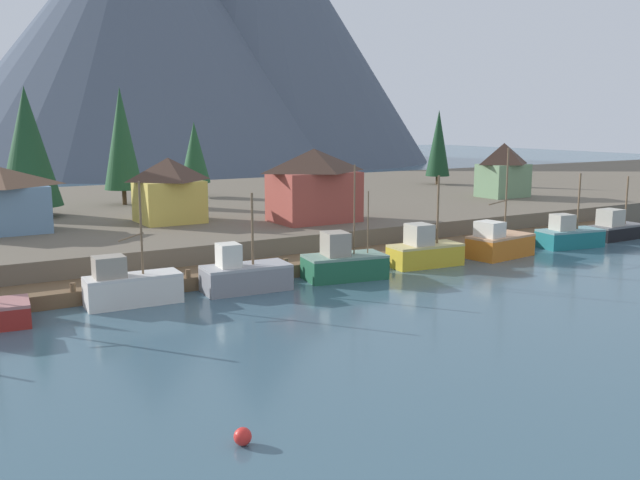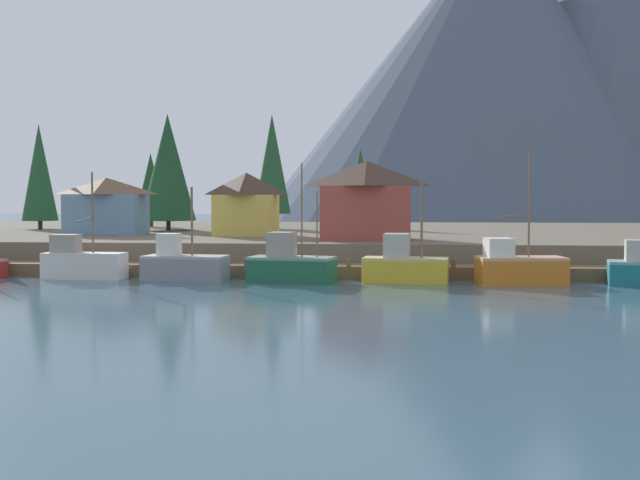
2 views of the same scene
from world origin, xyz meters
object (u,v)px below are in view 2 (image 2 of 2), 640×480
object	(u,v)px
conifer_near_left	(168,167)
fishing_boat_white	(82,262)
fishing_boat_grey	(184,265)
house_red	(367,200)
conifer_mid_right	(272,164)
fishing_boat_orange	(518,267)
fishing_boat_green	(290,265)
house_blue	(106,205)
conifer_back_right	(39,172)
conifer_near_right	(360,181)
fishing_boat_yellow	(404,265)
house_yellow	(246,203)
conifer_centre	(151,183)

from	to	relation	value
conifer_near_left	fishing_boat_white	bearing A→B (deg)	-87.05
fishing_boat_white	fishing_boat_grey	distance (m)	8.18
house_red	conifer_mid_right	size ratio (longest dim) A/B	0.61
fishing_boat_grey	fishing_boat_orange	world-z (taller)	fishing_boat_orange
fishing_boat_grey	fishing_boat_green	distance (m)	8.25
fishing_boat_white	house_blue	distance (m)	21.27
conifer_back_right	conifer_near_right	bearing A→B (deg)	10.72
fishing_boat_grey	conifer_back_right	world-z (taller)	conifer_back_right
conifer_near_left	conifer_near_right	distance (m)	23.00
conifer_back_right	fishing_boat_grey	bearing A→B (deg)	-51.45
fishing_boat_yellow	house_yellow	bearing A→B (deg)	133.44
fishing_boat_white	fishing_boat_yellow	xyz separation A→B (m)	(24.88, -0.33, 0.01)
house_blue	conifer_back_right	xyz separation A→B (m)	(-12.18, 11.59, 3.68)
fishing_boat_yellow	fishing_boat_grey	bearing A→B (deg)	-175.01
fishing_boat_green	conifer_mid_right	xyz separation A→B (m)	(-7.05, 35.92, 8.85)
fishing_boat_white	fishing_boat_green	size ratio (longest dim) A/B	0.93
fishing_boat_white	house_blue	bearing A→B (deg)	106.75
fishing_boat_grey	conifer_near_right	distance (m)	41.37
conifer_back_right	house_yellow	bearing A→B (deg)	-25.37
fishing_boat_green	conifer_centre	xyz separation A→B (m)	(-23.19, 41.06, 6.72)
fishing_boat_green	fishing_boat_grey	bearing A→B (deg)	-173.50
fishing_boat_green	fishing_boat_orange	bearing A→B (deg)	9.62
house_yellow	conifer_centre	bearing A→B (deg)	127.28
house_red	conifer_near_right	world-z (taller)	conifer_near_right
fishing_boat_yellow	conifer_near_right	world-z (taller)	conifer_near_right
conifer_centre	conifer_mid_right	bearing A→B (deg)	-17.66
fishing_boat_white	fishing_boat_green	bearing A→B (deg)	-0.86
fishing_boat_orange	house_blue	world-z (taller)	fishing_boat_orange
fishing_boat_grey	house_yellow	size ratio (longest dim) A/B	1.15
fishing_boat_grey	house_yellow	xyz separation A→B (m)	(1.16, 19.48, 4.51)
fishing_boat_white	fishing_boat_orange	world-z (taller)	fishing_boat_orange
fishing_boat_green	conifer_centre	bearing A→B (deg)	128.86
house_yellow	conifer_near_right	bearing A→B (deg)	62.73
house_red	conifer_back_right	bearing A→B (deg)	153.44
fishing_boat_orange	house_blue	xyz separation A→B (m)	(-38.43, 20.94, 4.19)
fishing_boat_grey	fishing_boat_green	world-z (taller)	fishing_boat_green
conifer_near_right	house_yellow	bearing A→B (deg)	-117.27
house_yellow	conifer_centre	world-z (taller)	conifer_centre
fishing_boat_yellow	house_blue	bearing A→B (deg)	150.50
fishing_boat_orange	house_red	world-z (taller)	fishing_boat_orange
fishing_boat_orange	house_red	xyz separation A→B (m)	(-11.66, 13.06, 4.84)
house_blue	conifer_near_left	bearing A→B (deg)	67.93
house_blue	conifer_centre	xyz separation A→B (m)	(-1.49, 20.05, 2.54)
conifer_back_right	fishing_boat_yellow	bearing A→B (deg)	-37.16
fishing_boat_yellow	house_yellow	xyz separation A→B (m)	(-15.56, 19.40, 4.39)
conifer_near_right	conifer_back_right	size ratio (longest dim) A/B	0.77
fishing_boat_green	conifer_near_left	bearing A→B (deg)	129.98
house_red	conifer_mid_right	xyz separation A→B (m)	(-12.12, 22.79, 4.02)
conifer_mid_right	conifer_near_right	bearing A→B (deg)	19.99
fishing_boat_orange	house_blue	size ratio (longest dim) A/B	1.25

